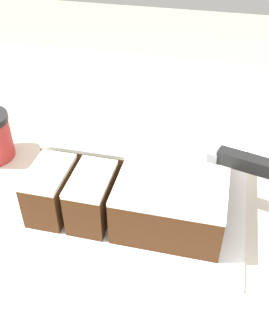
# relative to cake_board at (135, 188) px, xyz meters

# --- Properties ---
(countertop) EXTENTS (1.40, 1.10, 0.88)m
(countertop) POSITION_rel_cake_board_xyz_m (-0.01, 0.03, -0.44)
(countertop) COLOR beige
(countertop) RESTS_ON ground_plane
(cake_board) EXTENTS (0.38, 0.34, 0.01)m
(cake_board) POSITION_rel_cake_board_xyz_m (0.00, 0.00, 0.00)
(cake_board) COLOR white
(cake_board) RESTS_ON countertop
(cake) EXTENTS (0.31, 0.27, 0.08)m
(cake) POSITION_rel_cake_board_xyz_m (0.00, 0.00, 0.04)
(cake) COLOR #472814
(cake) RESTS_ON cake_board
(knife) EXTENTS (0.35, 0.11, 0.02)m
(knife) POSITION_rel_cake_board_xyz_m (0.15, -0.00, 0.09)
(knife) COLOR silver
(knife) RESTS_ON cake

